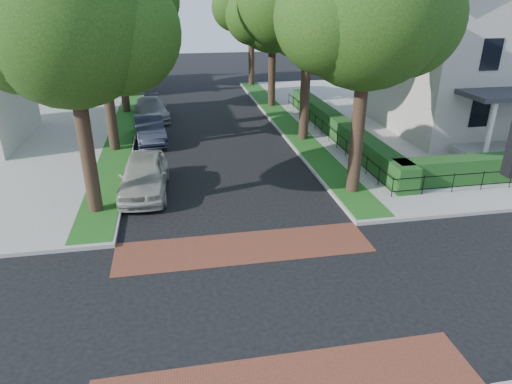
% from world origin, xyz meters
% --- Properties ---
extents(ground, '(120.00, 120.00, 0.00)m').
position_xyz_m(ground, '(0.00, 0.00, 0.00)').
color(ground, black).
rests_on(ground, ground).
extents(sidewalk_ne, '(30.00, 30.00, 0.15)m').
position_xyz_m(sidewalk_ne, '(19.50, 19.00, 0.07)').
color(sidewalk_ne, gray).
rests_on(sidewalk_ne, ground).
extents(crosswalk_far, '(9.00, 2.20, 0.01)m').
position_xyz_m(crosswalk_far, '(0.00, 3.20, 0.01)').
color(crosswalk_far, brown).
rests_on(crosswalk_far, ground).
extents(grass_strip_ne, '(1.60, 29.80, 0.02)m').
position_xyz_m(grass_strip_ne, '(5.40, 19.10, 0.16)').
color(grass_strip_ne, '#194D16').
rests_on(grass_strip_ne, sidewalk_ne).
extents(grass_strip_nw, '(1.60, 29.80, 0.02)m').
position_xyz_m(grass_strip_nw, '(-5.40, 19.10, 0.16)').
color(grass_strip_nw, '#194D16').
rests_on(grass_strip_nw, sidewalk_nw).
extents(tree_right_near, '(7.75, 6.67, 10.66)m').
position_xyz_m(tree_right_near, '(5.60, 7.24, 7.63)').
color(tree_right_near, black).
rests_on(tree_right_near, sidewalk_ne).
extents(tree_right_far, '(7.25, 6.23, 9.74)m').
position_xyz_m(tree_right_far, '(5.60, 24.22, 6.91)').
color(tree_right_far, black).
rests_on(tree_right_far, sidewalk_ne).
extents(tree_right_back, '(7.50, 6.45, 10.20)m').
position_xyz_m(tree_right_back, '(5.60, 33.23, 7.27)').
color(tree_right_back, black).
rests_on(tree_right_back, sidewalk_ne).
extents(tree_left_near, '(7.50, 6.45, 10.20)m').
position_xyz_m(tree_left_near, '(-5.40, 7.23, 7.27)').
color(tree_left_near, black).
rests_on(tree_left_near, sidewalk_nw).
extents(tree_left_far, '(7.00, 6.02, 9.86)m').
position_xyz_m(tree_left_far, '(-5.40, 24.22, 7.12)').
color(tree_left_far, black).
rests_on(tree_left_far, sidewalk_nw).
extents(tree_left_back, '(7.75, 6.66, 10.44)m').
position_xyz_m(tree_left_back, '(-5.40, 33.24, 7.41)').
color(tree_left_back, black).
rests_on(tree_left_back, sidewalk_nw).
extents(hedge_main_road, '(1.00, 18.00, 1.20)m').
position_xyz_m(hedge_main_road, '(7.70, 15.00, 0.75)').
color(hedge_main_road, '#1A4016').
rests_on(hedge_main_road, sidewalk_ne).
extents(fence_main_road, '(0.06, 18.00, 0.90)m').
position_xyz_m(fence_main_road, '(6.90, 15.00, 0.60)').
color(fence_main_road, black).
rests_on(fence_main_road, sidewalk_ne).
extents(house_victorian, '(13.00, 13.05, 12.48)m').
position_xyz_m(house_victorian, '(17.51, 15.92, 6.02)').
color(house_victorian, '#B6AFA3').
rests_on(house_victorian, sidewalk_ne).
extents(house_left_far, '(10.00, 9.00, 10.14)m').
position_xyz_m(house_left_far, '(-15.49, 31.99, 5.04)').
color(house_left_far, '#B6AFA3').
rests_on(house_left_far, sidewalk_nw).
extents(parked_car_front, '(2.24, 5.12, 1.72)m').
position_xyz_m(parked_car_front, '(-3.60, 8.76, 0.86)').
color(parked_car_front, '#B3B1A1').
rests_on(parked_car_front, ground).
extents(parked_car_middle, '(2.20, 4.82, 1.53)m').
position_xyz_m(parked_car_middle, '(-3.60, 16.52, 0.77)').
color(parked_car_middle, '#222634').
rests_on(parked_car_middle, ground).
extents(parked_car_rear, '(2.76, 5.23, 1.44)m').
position_xyz_m(parked_car_rear, '(-3.60, 22.01, 0.72)').
color(parked_car_rear, gray).
rests_on(parked_car_rear, ground).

